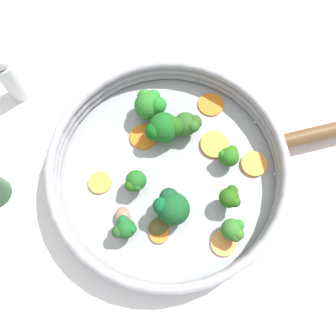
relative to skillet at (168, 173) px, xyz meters
name	(u,v)px	position (x,y,z in m)	size (l,w,h in m)	color
ground_plane	(168,174)	(0.00, 0.00, -0.01)	(4.00, 4.00, 0.00)	white
skillet	(168,173)	(0.00, 0.00, 0.00)	(0.34, 0.34, 0.01)	#939699
skillet_rim_wall	(168,167)	(0.00, 0.00, 0.03)	(0.36, 0.36, 0.04)	#96939D
skillet_rivet_left	(276,175)	(0.16, 0.04, 0.01)	(0.01, 0.01, 0.01)	#94959D
skillet_rivet_right	(256,122)	(0.11, 0.12, 0.01)	(0.01, 0.01, 0.01)	#98979B
carrot_slice_0	(159,234)	(0.02, -0.10, 0.01)	(0.03, 0.03, 0.00)	orange
carrot_slice_1	(100,183)	(-0.09, -0.05, 0.01)	(0.04, 0.04, 0.00)	#F99B38
carrot_slice_2	(223,243)	(0.11, -0.08, 0.01)	(0.04, 0.04, 0.00)	#F39140
carrot_slice_3	(254,164)	(0.12, 0.05, 0.01)	(0.04, 0.04, 0.01)	orange
carrot_slice_4	(215,144)	(0.06, 0.06, 0.01)	(0.05, 0.05, 0.01)	orange
carrot_slice_5	(143,137)	(-0.06, 0.04, 0.01)	(0.04, 0.04, 0.00)	orange
carrot_slice_6	(150,133)	(-0.05, 0.05, 0.01)	(0.03, 0.03, 0.00)	orange
carrot_slice_7	(211,104)	(0.03, 0.13, 0.01)	(0.04, 0.04, 0.00)	orange
broccoli_floret_0	(164,128)	(-0.02, 0.05, 0.04)	(0.06, 0.05, 0.05)	#5C9256
broccoli_floret_1	(230,198)	(0.10, -0.02, 0.04)	(0.03, 0.03, 0.04)	#7AA969
broccoli_floret_2	(135,182)	(-0.04, -0.04, 0.03)	(0.03, 0.03, 0.04)	#5F8E4F
broccoli_floret_3	(229,156)	(0.08, 0.04, 0.03)	(0.03, 0.03, 0.04)	#61844F
broccoli_floret_4	(171,207)	(0.02, -0.06, 0.04)	(0.05, 0.05, 0.05)	#6D9959
broccoli_floret_5	(188,124)	(0.01, 0.07, 0.03)	(0.04, 0.04, 0.04)	#89A360
broccoli_floret_6	(233,230)	(0.12, -0.06, 0.03)	(0.03, 0.03, 0.04)	#8EA55C
broccoli_floret_7	(150,105)	(-0.06, 0.09, 0.04)	(0.05, 0.05, 0.05)	#6E9854
broccoli_floret_8	(124,228)	(-0.03, -0.11, 0.03)	(0.03, 0.03, 0.04)	#639248
mushroom_piece_0	(159,226)	(0.01, -0.09, 0.01)	(0.03, 0.02, 0.01)	#51481F
mushroom_piece_1	(122,217)	(-0.04, -0.09, 0.01)	(0.03, 0.02, 0.01)	#8D694A
salt_shaker	(9,75)	(-0.29, 0.06, 0.04)	(0.04, 0.04, 0.10)	silver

